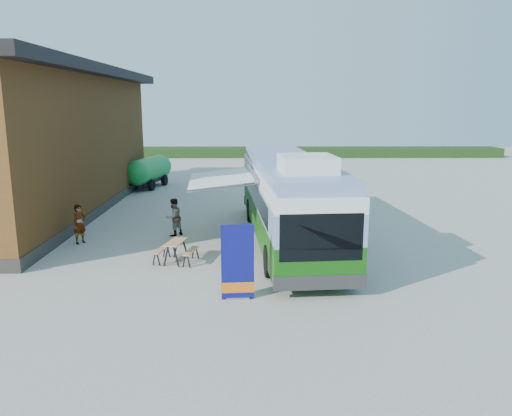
{
  "coord_description": "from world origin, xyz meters",
  "views": [
    {
      "loc": [
        1.35,
        -16.07,
        5.59
      ],
      "look_at": [
        1.49,
        4.03,
        1.4
      ],
      "focal_mm": 35.0,
      "sensor_mm": 36.0,
      "label": 1
    }
  ],
  "objects_px": {
    "picnic_table": "(176,247)",
    "bus": "(288,196)",
    "person_a": "(80,224)",
    "slurry_tanker": "(149,170)",
    "person_b": "(174,217)",
    "banner": "(238,269)"
  },
  "relations": [
    {
      "from": "picnic_table",
      "to": "bus",
      "type": "bearing_deg",
      "value": 44.37
    },
    {
      "from": "picnic_table",
      "to": "person_a",
      "type": "distance_m",
      "value": 4.99
    },
    {
      "from": "slurry_tanker",
      "to": "person_b",
      "type": "bearing_deg",
      "value": -61.47
    },
    {
      "from": "picnic_table",
      "to": "person_a",
      "type": "height_order",
      "value": "person_a"
    },
    {
      "from": "banner",
      "to": "person_a",
      "type": "bearing_deg",
      "value": 132.98
    },
    {
      "from": "person_a",
      "to": "person_b",
      "type": "height_order",
      "value": "person_b"
    },
    {
      "from": "banner",
      "to": "person_a",
      "type": "height_order",
      "value": "banner"
    },
    {
      "from": "person_b",
      "to": "person_a",
      "type": "bearing_deg",
      "value": -31.21
    },
    {
      "from": "slurry_tanker",
      "to": "picnic_table",
      "type": "bearing_deg",
      "value": -62.84
    },
    {
      "from": "bus",
      "to": "picnic_table",
      "type": "relative_size",
      "value": 8.34
    },
    {
      "from": "banner",
      "to": "person_b",
      "type": "bearing_deg",
      "value": 107.64
    },
    {
      "from": "banner",
      "to": "person_a",
      "type": "xyz_separation_m",
      "value": [
        -6.62,
        6.03,
        -0.11
      ]
    },
    {
      "from": "picnic_table",
      "to": "person_b",
      "type": "xyz_separation_m",
      "value": [
        -0.65,
        3.74,
        0.23
      ]
    },
    {
      "from": "person_b",
      "to": "slurry_tanker",
      "type": "relative_size",
      "value": 0.3
    },
    {
      "from": "bus",
      "to": "slurry_tanker",
      "type": "bearing_deg",
      "value": 117.07
    },
    {
      "from": "banner",
      "to": "slurry_tanker",
      "type": "distance_m",
      "value": 21.04
    },
    {
      "from": "person_b",
      "to": "slurry_tanker",
      "type": "xyz_separation_m",
      "value": [
        -3.65,
        12.73,
        0.38
      ]
    },
    {
      "from": "person_a",
      "to": "slurry_tanker",
      "type": "bearing_deg",
      "value": 34.37
    },
    {
      "from": "banner",
      "to": "picnic_table",
      "type": "distance_m",
      "value": 4.22
    },
    {
      "from": "picnic_table",
      "to": "person_b",
      "type": "height_order",
      "value": "person_b"
    },
    {
      "from": "banner",
      "to": "slurry_tanker",
      "type": "height_order",
      "value": "banner"
    },
    {
      "from": "banner",
      "to": "person_b",
      "type": "xyz_separation_m",
      "value": [
        -2.97,
        7.24,
        -0.1
      ]
    }
  ]
}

